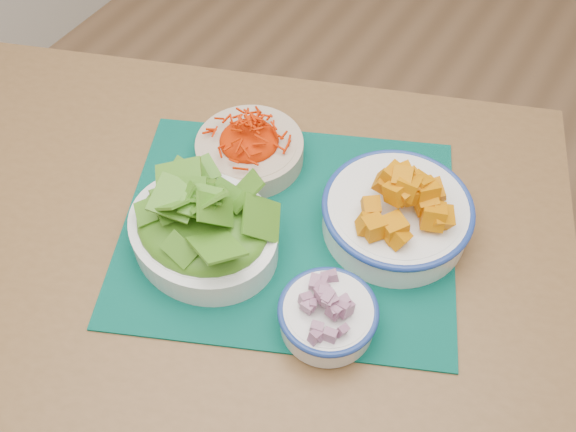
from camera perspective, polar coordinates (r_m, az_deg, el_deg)
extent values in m
plane|color=#A3764F|center=(1.67, 9.12, -18.11)|extent=(4.00, 4.00, 0.00)
cube|color=brown|center=(1.03, -5.97, -1.65)|extent=(1.28, 1.08, 0.04)
cylinder|color=brown|center=(1.64, -18.89, 1.90)|extent=(0.06, 0.06, 0.71)
cylinder|color=brown|center=(1.51, 16.44, -3.23)|extent=(0.06, 0.06, 0.71)
cube|color=#00342B|center=(1.00, 0.00, -1.10)|extent=(0.64, 0.59, 0.00)
cylinder|color=#CAB296|center=(1.08, -3.41, 5.81)|extent=(0.19, 0.19, 0.04)
ellipsoid|color=red|center=(1.05, -3.51, 7.16)|extent=(0.16, 0.16, 0.03)
cylinder|color=white|center=(0.99, 9.57, -0.04)|extent=(0.25, 0.25, 0.06)
torus|color=navy|center=(0.97, 9.76, 0.80)|extent=(0.23, 0.23, 0.01)
ellipsoid|color=orange|center=(0.94, 10.04, 2.07)|extent=(0.20, 0.20, 0.06)
ellipsoid|color=#2C6A11|center=(0.92, -7.84, 0.30)|extent=(0.21, 0.18, 0.06)
cylinder|color=white|center=(0.89, 3.54, -8.96)|extent=(0.17, 0.17, 0.05)
torus|color=navy|center=(0.87, 3.60, -8.38)|extent=(0.14, 0.14, 0.01)
ellipsoid|color=maroon|center=(0.86, 3.65, -7.91)|extent=(0.12, 0.12, 0.02)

